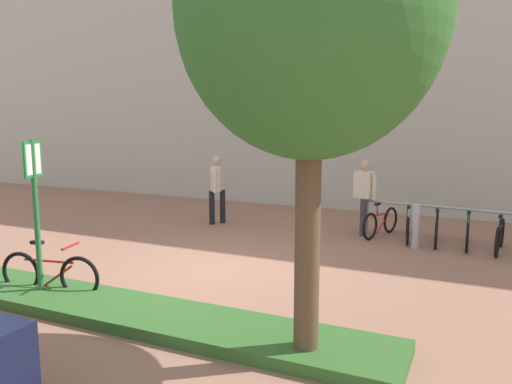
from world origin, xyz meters
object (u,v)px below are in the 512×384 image
bike_rack_cluster (452,229)px  bollard_steel (416,227)px  person_shirt_white (364,192)px  parking_sign_post (35,197)px  person_casual_tan (217,185)px  tree_sidewalk (311,11)px  bike_at_sign (50,274)px

bike_rack_cluster → bollard_steel: 0.87m
bollard_steel → person_shirt_white: 1.56m
bike_rack_cluster → parking_sign_post: bearing=-132.1°
parking_sign_post → person_casual_tan: 5.81m
tree_sidewalk → parking_sign_post: size_ratio=2.24×
tree_sidewalk → bike_rack_cluster: (1.16, 6.10, -3.45)m
person_shirt_white → parking_sign_post: bearing=-119.2°
bike_rack_cluster → bike_at_sign: bearing=-133.0°
bike_at_sign → bollard_steel: (4.71, 5.23, 0.10)m
bollard_steel → person_casual_tan: size_ratio=0.52×
parking_sign_post → bike_at_sign: parking_sign_post is taller
bollard_steel → person_casual_tan: bearing=175.7°
person_shirt_white → bike_rack_cluster: bearing=-6.5°
person_shirt_white → tree_sidewalk: bearing=-83.0°
bike_at_sign → bike_rack_cluster: (5.38, 5.77, -0.00)m
parking_sign_post → person_casual_tan: parking_sign_post is taller
bike_at_sign → tree_sidewalk: bearing=-4.4°
bike_rack_cluster → person_shirt_white: bearing=173.5°
tree_sidewalk → bike_at_sign: bearing=175.6°
parking_sign_post → person_shirt_white: 7.10m
bike_rack_cluster → person_casual_tan: bearing=-178.2°
person_casual_tan → person_shirt_white: (3.63, 0.39, 0.00)m
bike_at_sign → bike_rack_cluster: bearing=47.0°
tree_sidewalk → bike_at_sign: (-4.23, 0.32, -3.45)m
parking_sign_post → person_casual_tan: bearing=91.7°
parking_sign_post → bike_rack_cluster: size_ratio=0.64×
tree_sidewalk → bike_rack_cluster: size_ratio=1.43×
bike_at_sign → person_shirt_white: 6.95m
bollard_steel → bike_rack_cluster: bearing=38.5°
parking_sign_post → person_shirt_white: bearing=60.8°
bike_at_sign → person_casual_tan: (-0.17, 5.60, 0.63)m
parking_sign_post → person_shirt_white: parking_sign_post is taller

